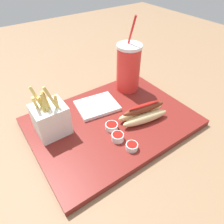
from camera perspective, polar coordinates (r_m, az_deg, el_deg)
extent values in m
cube|color=#8C6B4C|center=(0.66, 0.00, -4.00)|extent=(2.40, 2.40, 0.02)
cube|color=maroon|center=(0.65, 0.00, -2.72)|extent=(0.49, 0.36, 0.02)
cylinder|color=red|center=(0.74, 4.53, 11.77)|extent=(0.08, 0.08, 0.16)
cylinder|color=white|center=(0.70, 4.90, 17.79)|extent=(0.09, 0.09, 0.01)
cylinder|color=red|center=(0.69, 5.55, 21.64)|extent=(0.01, 0.03, 0.10)
cube|color=white|center=(0.59, -16.62, -2.00)|extent=(0.09, 0.08, 0.09)
cube|color=#E5C660|center=(0.55, -18.48, 1.39)|extent=(0.03, 0.03, 0.07)
cube|color=#E5C660|center=(0.56, -19.99, 3.33)|extent=(0.02, 0.03, 0.07)
cube|color=#E5C660|center=(0.57, -18.28, 2.32)|extent=(0.03, 0.02, 0.06)
cube|color=#E5C660|center=(0.55, -17.89, 1.54)|extent=(0.01, 0.02, 0.07)
cube|color=#E5C660|center=(0.56, -20.36, 1.86)|extent=(0.02, 0.03, 0.07)
cube|color=#E5C660|center=(0.56, -17.57, 2.39)|extent=(0.02, 0.01, 0.08)
cube|color=#E5C660|center=(0.54, -16.29, 3.20)|extent=(0.03, 0.02, 0.08)
cube|color=#E5C660|center=(0.55, -15.05, 1.92)|extent=(0.01, 0.01, 0.06)
ellipsoid|color=#E5C689|center=(0.63, 9.26, -1.69)|extent=(0.15, 0.05, 0.03)
ellipsoid|color=#E5C689|center=(0.64, 7.93, -0.18)|extent=(0.15, 0.05, 0.03)
ellipsoid|color=maroon|center=(0.62, 8.83, 0.94)|extent=(0.14, 0.05, 0.02)
ellipsoid|color=red|center=(0.61, 8.95, 1.88)|extent=(0.11, 0.03, 0.01)
cylinder|color=white|center=(0.55, 5.52, -9.53)|extent=(0.03, 0.03, 0.02)
cylinder|color=#B2140F|center=(0.55, 5.56, -9.09)|extent=(0.03, 0.03, 0.01)
cylinder|color=white|center=(0.57, 1.58, -7.00)|extent=(0.03, 0.03, 0.02)
cylinder|color=#B2140F|center=(0.57, 1.60, -6.44)|extent=(0.03, 0.03, 0.01)
cylinder|color=white|center=(0.60, -0.12, -4.04)|extent=(0.04, 0.04, 0.02)
cylinder|color=#B2140F|center=(0.60, -0.12, -3.60)|extent=(0.03, 0.03, 0.01)
cube|color=white|center=(0.68, -4.18, 1.77)|extent=(0.14, 0.12, 0.01)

